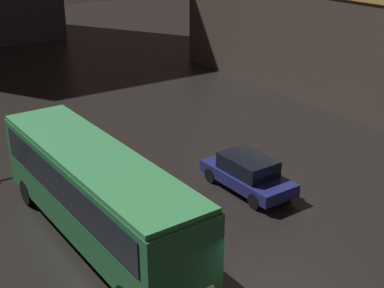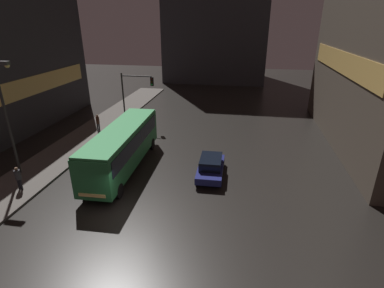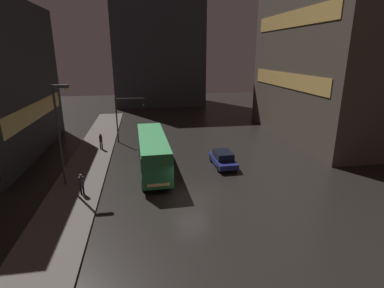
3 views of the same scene
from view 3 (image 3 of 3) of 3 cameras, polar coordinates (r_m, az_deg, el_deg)
name	(u,v)px [view 3 (image 3 of 3)]	position (r m, az deg, el deg)	size (l,w,h in m)	color
ground_plane	(192,197)	(23.28, 0.06, -10.10)	(120.00, 120.00, 0.00)	black
sidewalk_left	(91,159)	(32.68, -18.76, -2.74)	(4.00, 48.00, 0.15)	#56514C
building_right_block	(327,52)	(41.94, 24.28, 15.73)	(10.07, 21.84, 21.44)	#4C4238
building_far_backdrop	(158,39)	(65.68, -6.55, 19.30)	(18.07, 12.00, 26.73)	#2D2D33
bus_near	(153,150)	(27.80, -7.48, -1.07)	(2.80, 10.93, 3.33)	#236B38
car_taxi	(223,159)	(29.24, 5.93, -2.78)	(1.94, 4.26, 1.47)	navy
pedestrian_near	(81,182)	(24.49, -20.33, -6.88)	(0.47, 0.47, 1.67)	black
pedestrian_mid	(101,140)	(35.04, -16.97, 0.71)	(0.47, 0.47, 1.84)	black
traffic_light_main	(127,111)	(37.16, -12.29, 6.18)	(3.50, 0.35, 5.66)	#2D2D2D
street_lamp_sidewalk	(60,121)	(25.53, -23.82, 4.03)	(1.25, 0.36, 8.18)	#2D2D2D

